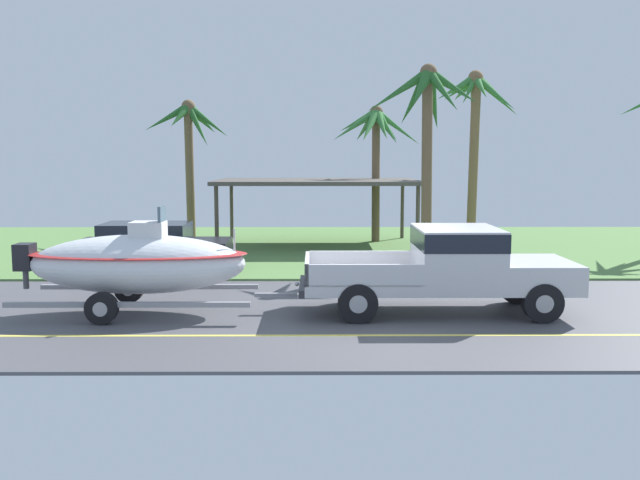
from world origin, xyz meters
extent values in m
cube|color=#4C4C51|center=(0.00, 0.00, -0.03)|extent=(36.00, 8.00, 0.06)
cube|color=#567F42|center=(0.00, 11.00, 0.00)|extent=(36.00, 14.00, 0.11)
cube|color=#DBCC4C|center=(0.00, -1.80, 0.00)|extent=(34.20, 0.12, 0.01)
cube|color=silver|center=(1.41, 0.15, 0.63)|extent=(5.63, 2.08, 0.22)
cube|color=silver|center=(3.43, 0.15, 0.93)|extent=(1.58, 2.08, 0.38)
cube|color=silver|center=(1.80, 0.15, 1.28)|extent=(1.69, 2.08, 1.08)
cube|color=black|center=(1.80, 0.15, 1.59)|extent=(1.71, 2.10, 0.38)
cube|color=gray|center=(-0.23, 0.15, 0.76)|extent=(2.36, 2.08, 0.04)
cube|color=silver|center=(-0.23, 1.15, 0.96)|extent=(2.36, 0.08, 0.45)
cube|color=silver|center=(-0.23, -0.85, 0.96)|extent=(2.36, 0.08, 0.45)
cube|color=silver|center=(-1.37, 0.15, 0.96)|extent=(0.08, 2.08, 0.45)
cube|color=#333338|center=(-1.47, 0.15, 0.57)|extent=(0.12, 1.87, 0.16)
sphere|color=#B2B2B7|center=(-1.59, 0.15, 0.62)|extent=(0.10, 0.10, 0.10)
cylinder|color=black|center=(3.35, 1.08, 0.40)|extent=(0.80, 0.28, 0.80)
cylinder|color=#9E9EA3|center=(3.35, 1.08, 0.40)|extent=(0.36, 0.29, 0.36)
cylinder|color=black|center=(3.35, -0.78, 0.40)|extent=(0.80, 0.28, 0.80)
cylinder|color=#9E9EA3|center=(3.35, -0.78, 0.40)|extent=(0.36, 0.29, 0.36)
cylinder|color=black|center=(-0.34, 1.08, 0.40)|extent=(0.80, 0.28, 0.80)
cylinder|color=#9E9EA3|center=(-0.34, 1.08, 0.40)|extent=(0.36, 0.29, 0.36)
cylinder|color=black|center=(-0.34, -0.78, 0.40)|extent=(0.80, 0.28, 0.80)
cylinder|color=#9E9EA3|center=(-0.34, -0.78, 0.40)|extent=(0.36, 0.29, 0.36)
cube|color=gray|center=(-2.04, 0.15, 0.38)|extent=(0.90, 0.10, 0.08)
cube|color=gray|center=(-4.94, 1.12, 0.38)|extent=(4.90, 0.12, 0.10)
cube|color=gray|center=(-4.94, -0.82, 0.38)|extent=(4.90, 0.12, 0.10)
cylinder|color=black|center=(-5.43, 1.18, 0.32)|extent=(0.64, 0.22, 0.64)
cylinder|color=#9E9EA3|center=(-5.43, 1.18, 0.32)|extent=(0.29, 0.23, 0.29)
cylinder|color=black|center=(-5.43, -0.88, 0.32)|extent=(0.64, 0.22, 0.64)
cylinder|color=#9E9EA3|center=(-5.43, -0.88, 0.32)|extent=(0.29, 0.23, 0.29)
ellipsoid|color=silver|center=(-4.94, 0.15, 1.05)|extent=(4.53, 1.85, 1.24)
ellipsoid|color=#B22626|center=(-4.94, 0.15, 1.27)|extent=(4.62, 1.89, 0.12)
cube|color=silver|center=(-4.71, 0.15, 1.62)|extent=(0.70, 0.60, 0.65)
cube|color=slate|center=(-4.41, 0.15, 2.10)|extent=(0.06, 0.56, 0.36)
cube|color=black|center=(-7.32, 0.15, 1.20)|extent=(0.36, 0.44, 0.56)
cylinder|color=#4C4C51|center=(-7.32, 0.15, 0.86)|extent=(0.12, 0.12, 0.68)
cylinder|color=silver|center=(-2.90, 0.15, 1.55)|extent=(0.04, 0.04, 0.50)
cube|color=black|center=(-5.94, 5.90, 0.53)|extent=(4.41, 1.84, 0.70)
cube|color=black|center=(-6.16, 5.90, 1.13)|extent=(2.47, 1.69, 0.50)
cylinder|color=black|center=(-4.44, 6.73, 0.33)|extent=(0.66, 0.22, 0.66)
cylinder|color=#9E9EA3|center=(-4.44, 6.73, 0.33)|extent=(0.30, 0.23, 0.30)
cylinder|color=black|center=(-4.44, 5.07, 0.33)|extent=(0.66, 0.22, 0.66)
cylinder|color=#9E9EA3|center=(-4.44, 5.07, 0.33)|extent=(0.30, 0.23, 0.30)
cylinder|color=black|center=(-7.44, 6.73, 0.33)|extent=(0.66, 0.22, 0.66)
cylinder|color=#9E9EA3|center=(-7.44, 6.73, 0.33)|extent=(0.30, 0.23, 0.30)
cylinder|color=black|center=(-7.44, 5.07, 0.33)|extent=(0.66, 0.22, 0.66)
cylinder|color=#9E9EA3|center=(-7.44, 5.07, 0.33)|extent=(0.30, 0.23, 0.30)
cylinder|color=#4C4238|center=(2.29, 13.52, 1.17)|extent=(0.14, 0.14, 2.33)
cylinder|color=#4C4238|center=(2.29, 9.24, 1.17)|extent=(0.14, 0.14, 2.33)
cylinder|color=#4C4238|center=(-4.55, 13.52, 1.17)|extent=(0.14, 0.14, 2.33)
cylinder|color=#4C4238|center=(-4.55, 9.24, 1.17)|extent=(0.14, 0.14, 2.33)
cube|color=#4C4742|center=(-1.13, 11.38, 2.40)|extent=(7.35, 4.79, 0.14)
cylinder|color=brown|center=(4.90, 12.59, 3.15)|extent=(0.36, 0.72, 6.30)
cone|color=#387A38|center=(5.68, 12.45, 5.57)|extent=(1.81, 0.60, 1.65)
cone|color=#387A38|center=(5.67, 13.02, 5.82)|extent=(1.92, 1.33, 1.31)
cone|color=#387A38|center=(4.97, 13.23, 5.66)|extent=(0.58, 1.62, 1.56)
cone|color=#387A38|center=(4.61, 13.16, 5.91)|extent=(1.05, 1.54, 1.13)
cone|color=#387A38|center=(4.34, 12.79, 5.89)|extent=(1.37, 0.73, 1.05)
cone|color=#387A38|center=(4.15, 12.47, 5.88)|extent=(1.73, 0.62, 1.16)
cone|color=#387A38|center=(4.57, 12.17, 5.77)|extent=(1.00, 1.18, 1.24)
cone|color=#387A38|center=(4.95, 11.89, 5.86)|extent=(0.46, 1.60, 1.16)
cone|color=#387A38|center=(5.50, 12.03, 5.66)|extent=(1.57, 1.48, 1.52)
sphere|color=brown|center=(4.90, 12.59, 6.29)|extent=(0.57, 0.57, 0.57)
cylinder|color=brown|center=(2.13, 6.43, 2.88)|extent=(0.31, 0.64, 5.77)
cone|color=#286028|center=(2.82, 6.33, 5.32)|extent=(1.62, 0.57, 1.18)
cone|color=#286028|center=(2.37, 6.99, 4.97)|extent=(1.00, 1.59, 1.86)
cone|color=#286028|center=(1.78, 6.83, 5.04)|extent=(1.18, 1.29, 1.68)
cone|color=#286028|center=(1.24, 6.45, 5.21)|extent=(1.94, 0.34, 1.38)
cone|color=#286028|center=(1.85, 5.94, 5.27)|extent=(1.06, 1.44, 1.31)
cone|color=#286028|center=(2.45, 5.83, 5.17)|extent=(1.03, 1.54, 1.44)
sphere|color=brown|center=(2.13, 6.43, 5.77)|extent=(0.50, 0.50, 0.50)
cylinder|color=brown|center=(1.13, 12.56, 2.51)|extent=(0.31, 0.56, 5.02)
cone|color=#387A38|center=(1.95, 12.43, 4.39)|extent=(1.84, 0.56, 1.47)
cone|color=#387A38|center=(1.56, 12.89, 4.48)|extent=(1.23, 1.06, 1.30)
cone|color=#387A38|center=(1.22, 13.11, 4.39)|extent=(0.64, 1.50, 1.54)
cone|color=#387A38|center=(0.79, 13.10, 4.48)|extent=(1.16, 1.51, 1.37)
cone|color=#387A38|center=(0.45, 12.84, 4.66)|extent=(1.62, 0.91, 1.00)
cone|color=#387A38|center=(0.30, 12.12, 4.47)|extent=(1.95, 1.21, 1.36)
cone|color=#387A38|center=(0.83, 11.81, 4.45)|extent=(1.07, 1.86, 1.47)
cone|color=#387A38|center=(1.28, 11.97, 4.48)|extent=(0.76, 1.53, 1.37)
cone|color=#387A38|center=(1.49, 12.15, 4.41)|extent=(1.18, 1.27, 1.47)
sphere|color=brown|center=(1.13, 12.56, 5.01)|extent=(0.49, 0.49, 0.49)
cylinder|color=brown|center=(-6.21, 13.62, 2.64)|extent=(0.33, 0.57, 5.30)
cone|color=#286028|center=(-5.44, 13.57, 4.70)|extent=(1.77, 0.44, 1.44)
cone|color=#286028|center=(-5.78, 14.20, 4.79)|extent=(1.37, 1.61, 1.35)
cone|color=#286028|center=(-6.35, 14.33, 4.54)|extent=(0.66, 1.73, 1.73)
cone|color=#286028|center=(-7.03, 13.84, 4.89)|extent=(1.85, 0.79, 1.10)
cone|color=#286028|center=(-7.00, 13.30, 4.81)|extent=(1.85, 1.02, 1.25)
cone|color=#286028|center=(-6.45, 13.06, 4.87)|extent=(0.93, 1.49, 1.16)
cone|color=#286028|center=(-5.79, 13.24, 4.50)|extent=(1.27, 1.18, 1.76)
sphere|color=brown|center=(-6.21, 13.62, 5.29)|extent=(0.53, 0.53, 0.53)
camera|label=1|loc=(-1.19, -14.53, 3.29)|focal=39.41mm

